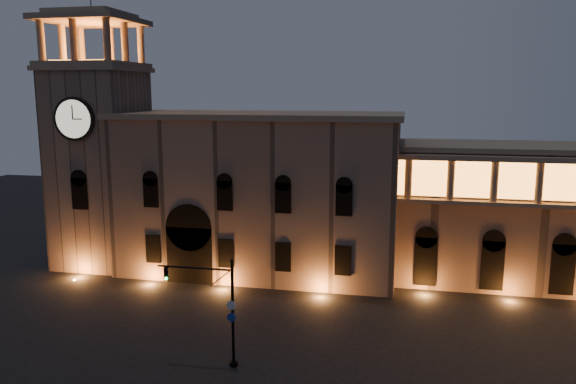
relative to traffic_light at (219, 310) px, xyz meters
The scene contains 4 objects.
ground 4.37m from the traffic_light, 158.48° to the left, with size 160.00×160.00×0.00m, color black.
government_building 22.89m from the traffic_light, 97.40° to the left, with size 30.80×12.80×17.60m.
clock_tower 31.23m from the traffic_light, 135.02° to the left, with size 9.80×9.80×32.40m.
traffic_light is the anchor object (origin of this frame).
Camera 1 is at (13.56, -36.95, 19.90)m, focal length 35.00 mm.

